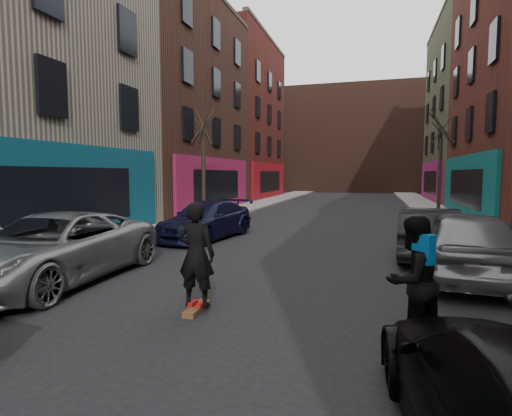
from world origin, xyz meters
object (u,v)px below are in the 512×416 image
Objects in this scene: parked_right_far at (467,243)px; skateboard at (197,309)px; parked_left_far at (53,248)px; pedestrian at (413,280)px; tree_right_far at (440,156)px; skateboarder at (196,254)px; parked_left_end at (207,220)px; tree_left_far at (203,156)px; parked_right_end at (428,233)px.

parked_right_far is 6.13× the size of skateboard.
parked_left_far is at bearing 23.38° from parked_right_far.
pedestrian is (7.60, -1.30, 0.16)m from parked_left_far.
tree_right_far is 3.61× the size of pedestrian.
parked_right_far is at bearing -143.31° from skateboarder.
parked_left_end is 9.05m from parked_right_far.
tree_right_far is 21.35m from parked_left_far.
parked_left_far is 7.09× the size of skateboard.
parked_left_far is 4.12m from skateboarder.
tree_left_far is 12.65m from parked_right_end.
parked_right_far is at bearing 15.62° from parked_left_far.
parked_right_far is at bearing 36.69° from skateboard.
parked_right_end reaches higher than skateboard.
skateboard is 3.73m from pedestrian.
parked_right_far is (-1.60, -15.18, -2.70)m from tree_right_far.
tree_right_far is (12.40, 6.00, 0.15)m from tree_left_far.
tree_left_far is 1.32× the size of parked_left_end.
tree_right_far is 15.50m from parked_right_far.
parked_left_far is 9.69m from parked_right_far.
parked_right_end is at bearing -2.51° from parked_left_end.
skateboard is at bearing -109.55° from tree_right_far.
parked_left_end is at bearing -4.91° from parked_right_end.
parked_left_far reaches higher than skateboard.
skateboard is at bearing -15.48° from parked_left_far.
parked_right_far is 2.31m from parked_right_end.
tree_left_far is 1.15× the size of parked_left_far.
skateboard is (-4.63, -6.18, -0.69)m from parked_right_end.
tree_right_far reaches higher than parked_left_far.
tree_right_far reaches higher than parked_right_far.
tree_left_far reaches higher than parked_left_far.
parked_left_far is (1.60, -12.22, -2.59)m from tree_left_far.
tree_right_far reaches higher than tree_left_far.
parked_right_end is at bearing -140.97° from pedestrian.
tree_right_far reaches higher than skateboarder.
tree_right_far is 1.51× the size of parked_right_end.
tree_left_far is at bearing 112.57° from skateboard.
parked_left_far reaches higher than parked_left_end.
tree_left_far reaches higher than pedestrian.
parked_right_far reaches higher than parked_right_end.
tree_left_far is 0.96× the size of tree_right_far.
skateboarder is (3.08, -7.61, 0.34)m from parked_left_end.
parked_right_end is (8.63, 5.27, -0.05)m from parked_left_far.
parked_left_far is at bearing -51.76° from pedestrian.
tree_left_far is at bearing -35.25° from parked_right_far.
parked_right_end is (-0.57, 2.23, -0.09)m from parked_right_far.
tree_right_far is 1.38× the size of parked_left_end.
pedestrian reaches higher than parked_right_far.
parked_left_end is (0.93, 6.69, -0.08)m from parked_left_far.
parked_left_far is 1.15× the size of parked_left_end.
skateboarder reaches higher than skateboard.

